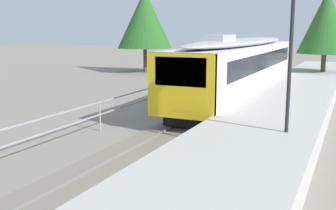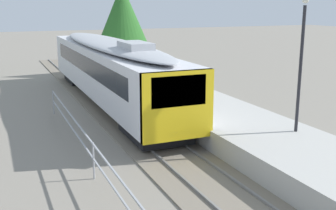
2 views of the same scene
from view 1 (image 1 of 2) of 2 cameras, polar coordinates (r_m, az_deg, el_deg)
The scene contains 7 objects.
ground_plane at distance 17.75m, azimuth -6.83°, elevation -2.99°, with size 160.00×160.00×0.00m, color gray.
track_rails at distance 16.41m, azimuth 2.17°, elevation -3.91°, with size 3.20×60.00×0.14m.
commuter_train at distance 24.58m, azimuth 10.32°, elevation 5.72°, with size 2.82×19.04×3.74m.
station_platform at distance 15.41m, azimuth 13.44°, elevation -3.56°, with size 3.90×60.00×0.90m, color #B7B5AD.
platform_lamp_mid_platform at distance 13.18m, azimuth 17.05°, elevation 12.26°, with size 0.34×0.34×5.35m.
tree_behind_carpark at distance 33.77m, azimuth 21.26°, elevation 10.81°, with size 4.14×4.14×7.14m.
tree_behind_station_far at distance 40.11m, azimuth -3.28°, elevation 11.86°, with size 5.30×5.30×7.84m.
Camera 1 is at (6.05, 7.30, 4.11)m, focal length 43.57 mm.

